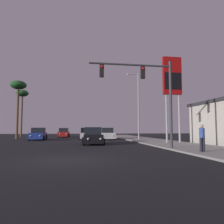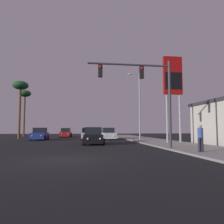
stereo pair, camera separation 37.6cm
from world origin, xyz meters
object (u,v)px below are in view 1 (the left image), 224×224
(car_red, at_px, (64,133))
(car_blue, at_px, (38,134))
(gas_station_sign, at_px, (172,80))
(pedestrian_on_sidewalk, at_px, (202,137))
(car_white, at_px, (107,134))
(palm_tree_far, at_px, (22,96))
(traffic_light_mast, at_px, (149,86))
(car_silver, at_px, (87,134))
(street_lamp, at_px, (138,102))
(palm_tree_mid, at_px, (18,88))
(car_black, at_px, (93,137))

(car_red, height_order, car_blue, same)
(gas_station_sign, distance_m, pedestrian_on_sidewalk, 10.84)
(car_white, distance_m, palm_tree_far, 21.83)
(car_red, relative_size, traffic_light_mast, 0.67)
(car_silver, distance_m, traffic_light_mast, 16.97)
(car_blue, xyz_separation_m, car_silver, (6.61, 0.10, 0.00))
(car_blue, xyz_separation_m, traffic_light_mast, (10.47, -15.95, 3.90))
(car_silver, distance_m, street_lamp, 8.51)
(car_silver, bearing_deg, car_red, -67.22)
(gas_station_sign, distance_m, palm_tree_mid, 23.22)
(car_blue, distance_m, car_silver, 6.61)
(gas_station_sign, xyz_separation_m, palm_tree_far, (-20.70, 23.48, 1.39))
(palm_tree_far, bearing_deg, car_red, -23.49)
(car_silver, xyz_separation_m, pedestrian_on_sidewalk, (6.26, -18.96, 0.27))
(traffic_light_mast, xyz_separation_m, pedestrian_on_sidewalk, (2.39, -2.91, -3.63))
(pedestrian_on_sidewalk, xyz_separation_m, palm_tree_mid, (-16.61, 22.49, 6.69))
(car_silver, relative_size, gas_station_sign, 0.48)
(street_lamp, distance_m, pedestrian_on_sidewalk, 16.58)
(car_silver, bearing_deg, palm_tree_mid, -16.99)
(palm_tree_far, bearing_deg, car_silver, -48.02)
(car_red, height_order, pedestrian_on_sidewalk, pedestrian_on_sidewalk)
(car_blue, distance_m, car_white, 9.41)
(street_lamp, bearing_deg, pedestrian_on_sidewalk, -91.60)
(street_lamp, bearing_deg, car_black, -133.84)
(street_lamp, height_order, palm_tree_mid, street_lamp)
(palm_tree_far, bearing_deg, car_white, -43.43)
(car_blue, bearing_deg, palm_tree_mid, -43.93)
(street_lamp, distance_m, palm_tree_far, 25.19)
(gas_station_sign, relative_size, palm_tree_far, 0.98)
(car_red, bearing_deg, car_blue, 76.15)
(street_lamp, relative_size, gas_station_sign, 1.00)
(car_blue, height_order, palm_tree_far, palm_tree_far)
(car_blue, height_order, pedestrian_on_sidewalk, pedestrian_on_sidewalk)
(car_white, bearing_deg, car_silver, -14.74)
(gas_station_sign, bearing_deg, street_lamp, 104.50)
(car_silver, relative_size, palm_tree_far, 0.47)
(traffic_light_mast, bearing_deg, car_blue, 123.28)
(car_blue, relative_size, palm_tree_far, 0.47)
(car_red, height_order, car_black, same)
(car_blue, distance_m, street_lamp, 14.28)
(car_blue, bearing_deg, car_black, 125.58)
(car_black, relative_size, pedestrian_on_sidewalk, 2.60)
(palm_tree_far, bearing_deg, pedestrian_on_sidewalk, -60.44)
(car_blue, relative_size, car_black, 0.99)
(car_red, height_order, traffic_light_mast, traffic_light_mast)
(gas_station_sign, height_order, palm_tree_far, palm_tree_far)
(car_red, height_order, gas_station_sign, gas_station_sign)
(car_white, distance_m, pedestrian_on_sidewalk, 18.66)
(car_blue, bearing_deg, street_lamp, 168.25)
(car_blue, distance_m, pedestrian_on_sidewalk, 22.83)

